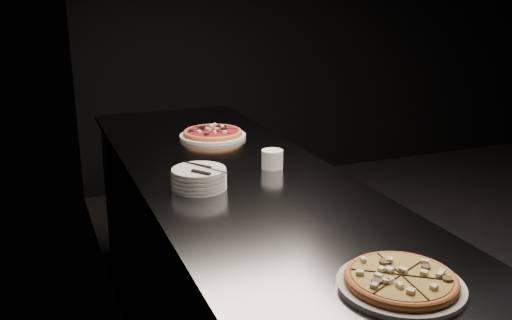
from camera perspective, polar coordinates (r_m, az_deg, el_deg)
name	(u,v)px	position (r m, az deg, el deg)	size (l,w,h in m)	color
wall_left	(129,45)	(1.87, -12.54, 11.12)	(0.02, 5.00, 2.80)	black
wall_back	(370,8)	(5.17, 11.35, 14.72)	(5.00, 0.02, 2.80)	black
counter	(242,288)	(2.26, -1.44, -12.72)	(0.74, 2.44, 0.92)	slate
pizza_mushroom	(401,281)	(1.36, 14.27, -11.65)	(0.34, 0.34, 0.03)	silver
pizza_tomato	(213,134)	(2.59, -4.34, 2.66)	(0.30, 0.30, 0.03)	silver
plate_stack	(199,178)	(1.94, -5.72, -1.84)	(0.18, 0.18, 0.07)	silver
cutlery	(202,169)	(1.92, -5.42, -0.89)	(0.09, 0.19, 0.01)	silver
ramekin	(272,159)	(2.14, 1.64, 0.14)	(0.08, 0.08, 0.07)	silver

